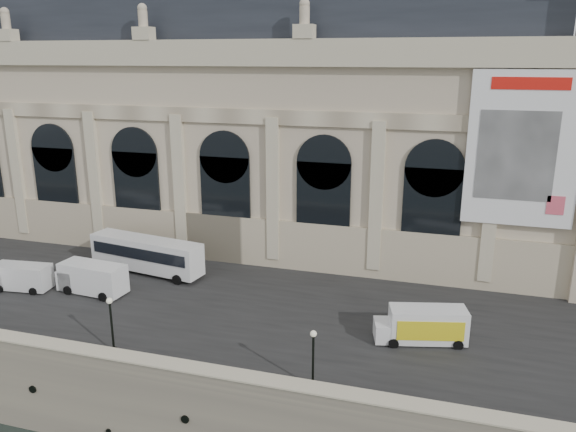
% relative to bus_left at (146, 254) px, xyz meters
% --- Properties ---
extents(quay, '(160.00, 70.00, 6.00)m').
position_rel_bus_left_xyz_m(quay, '(10.43, 18.07, -4.97)').
color(quay, gray).
rests_on(quay, ground).
extents(street, '(160.00, 24.00, 0.06)m').
position_rel_bus_left_xyz_m(street, '(10.43, -2.93, -1.94)').
color(street, '#2D2D2D').
rests_on(street, quay).
extents(parapet, '(160.00, 1.40, 1.21)m').
position_rel_bus_left_xyz_m(parapet, '(10.43, -16.33, -1.35)').
color(parapet, gray).
rests_on(parapet, quay).
extents(museum, '(69.00, 18.70, 29.10)m').
position_rel_bus_left_xyz_m(museum, '(4.46, 13.93, 11.76)').
color(museum, beige).
rests_on(museum, quay).
extents(bus_left, '(12.15, 4.29, 3.51)m').
position_rel_bus_left_xyz_m(bus_left, '(0.00, 0.00, 0.00)').
color(bus_left, silver).
rests_on(bus_left, quay).
extents(van_b, '(5.57, 2.70, 2.39)m').
position_rel_bus_left_xyz_m(van_b, '(-9.05, -6.95, -0.75)').
color(van_b, silver).
rests_on(van_b, quay).
extents(van_c, '(6.42, 3.01, 2.78)m').
position_rel_bus_left_xyz_m(van_c, '(-2.41, -5.73, -0.55)').
color(van_c, white).
rests_on(van_c, quay).
extents(box_truck, '(7.00, 3.70, 2.70)m').
position_rel_bus_left_xyz_m(box_truck, '(26.72, -6.48, -0.61)').
color(box_truck, silver).
rests_on(box_truck, quay).
extents(lamp_left, '(0.44, 0.44, 4.29)m').
position_rel_bus_left_xyz_m(lamp_left, '(5.70, -14.45, 0.17)').
color(lamp_left, black).
rests_on(lamp_left, quay).
extents(lamp_right, '(0.41, 0.41, 4.07)m').
position_rel_bus_left_xyz_m(lamp_right, '(20.45, -14.67, 0.06)').
color(lamp_right, black).
rests_on(lamp_right, quay).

